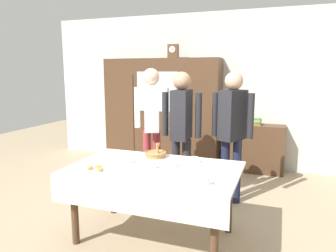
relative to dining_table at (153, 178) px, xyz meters
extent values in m
plane|color=tan|center=(0.00, 0.24, -0.65)|extent=(12.00, 12.00, 0.00)
cube|color=silver|center=(0.00, 2.89, 0.70)|extent=(6.40, 0.10, 2.70)
cylinder|color=#4C3321|center=(-0.69, -0.34, -0.29)|extent=(0.07, 0.07, 0.72)
cylinder|color=#4C3321|center=(0.69, -0.34, -0.29)|extent=(0.07, 0.07, 0.72)
cylinder|color=#4C3321|center=(-0.69, 0.41, -0.29)|extent=(0.07, 0.07, 0.72)
cylinder|color=#4C3321|center=(0.69, 0.41, -0.29)|extent=(0.07, 0.07, 0.72)
cube|color=silver|center=(0.00, 0.04, 0.08)|extent=(1.67, 1.02, 0.03)
cube|color=silver|center=(0.00, -0.48, -0.05)|extent=(1.67, 0.01, 0.24)
cube|color=#4C3321|center=(-0.90, 2.59, 0.30)|extent=(2.11, 0.45, 1.91)
cube|color=silver|center=(-0.90, 2.36, 0.69)|extent=(0.76, 0.01, 0.69)
cube|color=black|center=(-1.36, 2.36, 0.21)|extent=(0.01, 0.01, 1.53)
cube|color=black|center=(-0.44, 2.36, 0.21)|extent=(0.01, 0.01, 1.53)
cube|color=brown|center=(-0.69, 2.59, 1.38)|extent=(0.18, 0.10, 0.24)
cylinder|color=white|center=(-0.69, 2.54, 1.41)|extent=(0.11, 0.01, 0.11)
cube|color=black|center=(-0.69, 2.53, 1.42)|extent=(0.00, 0.00, 0.04)
cube|color=black|center=(-0.67, 2.53, 1.41)|extent=(0.05, 0.00, 0.00)
cube|color=#4C3321|center=(0.77, 2.64, -0.25)|extent=(0.93, 0.35, 0.81)
cube|color=#B29333|center=(0.77, 2.64, 0.17)|extent=(0.13, 0.20, 0.03)
cube|color=#3D754C|center=(0.77, 2.64, 0.20)|extent=(0.17, 0.21, 0.03)
cube|color=#B29333|center=(0.77, 2.64, 0.23)|extent=(0.15, 0.22, 0.03)
cube|color=#3D754C|center=(0.77, 2.64, 0.25)|extent=(0.13, 0.17, 0.02)
cylinder|color=white|center=(-0.31, 0.07, 0.10)|extent=(0.13, 0.13, 0.01)
cylinder|color=white|center=(-0.31, 0.07, 0.14)|extent=(0.08, 0.08, 0.05)
torus|color=white|center=(-0.27, 0.07, 0.14)|extent=(0.04, 0.01, 0.04)
cylinder|color=white|center=(0.59, -0.27, 0.10)|extent=(0.13, 0.13, 0.01)
cylinder|color=white|center=(0.59, -0.27, 0.14)|extent=(0.08, 0.08, 0.05)
torus|color=white|center=(0.63, -0.27, 0.14)|extent=(0.04, 0.01, 0.04)
cylinder|color=#47230F|center=(0.59, -0.27, 0.16)|extent=(0.06, 0.06, 0.01)
cylinder|color=silver|center=(-0.01, -0.02, 0.10)|extent=(0.13, 0.13, 0.01)
cylinder|color=silver|center=(-0.01, -0.02, 0.14)|extent=(0.08, 0.08, 0.05)
torus|color=silver|center=(0.03, -0.02, 0.14)|extent=(0.04, 0.01, 0.04)
cylinder|color=#47230F|center=(-0.01, -0.02, 0.16)|extent=(0.06, 0.06, 0.01)
cylinder|color=white|center=(0.16, 0.10, 0.10)|extent=(0.13, 0.13, 0.01)
cylinder|color=white|center=(0.16, 0.10, 0.14)|extent=(0.08, 0.08, 0.05)
torus|color=white|center=(0.20, 0.10, 0.14)|extent=(0.04, 0.01, 0.04)
cylinder|color=#47230F|center=(0.16, 0.10, 0.16)|extent=(0.06, 0.06, 0.01)
cylinder|color=white|center=(0.34, 0.32, 0.10)|extent=(0.13, 0.13, 0.01)
cylinder|color=white|center=(0.34, 0.32, 0.14)|extent=(0.08, 0.08, 0.05)
torus|color=white|center=(0.38, 0.32, 0.14)|extent=(0.04, 0.01, 0.04)
cylinder|color=#47230F|center=(0.34, 0.32, 0.16)|extent=(0.06, 0.06, 0.01)
cylinder|color=#9E7542|center=(-0.13, 0.39, 0.12)|extent=(0.22, 0.22, 0.05)
torus|color=#9E7542|center=(-0.13, 0.39, 0.15)|extent=(0.24, 0.24, 0.02)
cylinder|color=tan|center=(-0.11, 0.38, 0.20)|extent=(0.03, 0.03, 0.12)
cylinder|color=tan|center=(-0.10, 0.39, 0.20)|extent=(0.02, 0.03, 0.12)
cylinder|color=tan|center=(-0.11, 0.40, 0.20)|extent=(0.04, 0.04, 0.12)
cylinder|color=white|center=(-0.48, -0.28, 0.11)|extent=(0.28, 0.28, 0.01)
ellipsoid|color=#BC7F3D|center=(-0.42, -0.28, 0.13)|extent=(0.07, 0.05, 0.04)
ellipsoid|color=#BC7F3D|center=(-0.48, -0.22, 0.13)|extent=(0.07, 0.05, 0.04)
ellipsoid|color=#BC7F3D|center=(-0.54, -0.27, 0.13)|extent=(0.07, 0.05, 0.04)
cube|color=silver|center=(0.35, -0.24, 0.10)|extent=(0.10, 0.01, 0.00)
ellipsoid|color=silver|center=(0.41, -0.24, 0.10)|extent=(0.03, 0.02, 0.01)
cube|color=silver|center=(-0.13, -0.27, 0.10)|extent=(0.10, 0.01, 0.00)
ellipsoid|color=silver|center=(-0.07, -0.27, 0.10)|extent=(0.03, 0.02, 0.01)
cylinder|color=#933338|center=(-0.64, 1.32, -0.22)|extent=(0.11, 0.11, 0.86)
cylinder|color=#933338|center=(-0.49, 1.32, -0.22)|extent=(0.11, 0.11, 0.86)
cube|color=silver|center=(-0.57, 1.32, 0.53)|extent=(0.33, 0.41, 0.64)
sphere|color=#DBB293|center=(-0.57, 1.32, 0.96)|extent=(0.23, 0.23, 0.23)
cylinder|color=silver|center=(-0.79, 1.32, 0.53)|extent=(0.08, 0.08, 0.58)
cylinder|color=silver|center=(-0.35, 1.32, 0.53)|extent=(0.08, 0.08, 0.58)
cylinder|color=#191E38|center=(0.51, 1.21, -0.23)|extent=(0.11, 0.11, 0.83)
cylinder|color=#191E38|center=(0.66, 1.21, -0.23)|extent=(0.11, 0.11, 0.83)
cube|color=#232328|center=(0.58, 1.21, 0.50)|extent=(0.34, 0.41, 0.62)
sphere|color=tan|center=(0.58, 1.21, 0.92)|extent=(0.23, 0.23, 0.23)
cylinder|color=#232328|center=(0.36, 1.21, 0.50)|extent=(0.08, 0.08, 0.56)
cylinder|color=#232328|center=(0.80, 1.21, 0.50)|extent=(0.08, 0.08, 0.56)
cylinder|color=#232328|center=(-0.11, 1.02, -0.23)|extent=(0.11, 0.11, 0.83)
cylinder|color=#232328|center=(0.04, 1.02, -0.23)|extent=(0.11, 0.11, 0.83)
cube|color=#232328|center=(-0.03, 1.02, 0.50)|extent=(0.21, 0.37, 0.62)
sphere|color=tan|center=(-0.03, 1.02, 0.92)|extent=(0.23, 0.23, 0.23)
cylinder|color=#232328|center=(-0.25, 1.02, 0.50)|extent=(0.08, 0.08, 0.56)
cylinder|color=#232328|center=(0.19, 1.02, 0.50)|extent=(0.08, 0.08, 0.56)
camera|label=1|loc=(1.16, -2.76, 1.04)|focal=33.92mm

